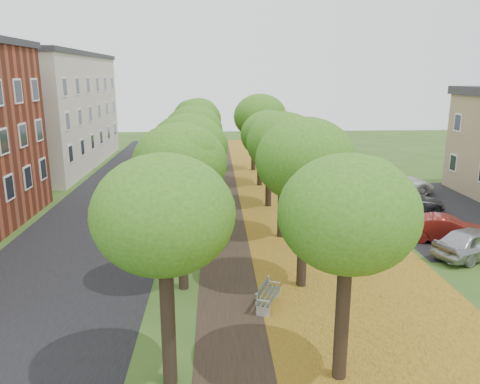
{
  "coord_description": "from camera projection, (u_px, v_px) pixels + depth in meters",
  "views": [
    {
      "loc": [
        -0.87,
        -11.55,
        8.41
      ],
      "look_at": [
        0.41,
        11.92,
        2.5
      ],
      "focal_mm": 35.0,
      "sensor_mm": 36.0,
      "label": 1
    }
  ],
  "objects": [
    {
      "name": "building_cream",
      "position": [
        39.0,
        110.0,
        43.07
      ],
      "size": [
        10.3,
        20.3,
        10.4
      ],
      "color": "beige",
      "rests_on": "ground"
    },
    {
      "name": "street_asphalt",
      "position": [
        103.0,
        222.0,
        27.41
      ],
      "size": [
        8.0,
        70.0,
        0.01
      ],
      "primitive_type": "cube",
      "color": "black",
      "rests_on": "ground"
    },
    {
      "name": "bench",
      "position": [
        268.0,
        295.0,
        17.38
      ],
      "size": [
        1.12,
        1.83,
        0.84
      ],
      "rotation": [
        0.0,
        0.0,
        1.19
      ],
      "color": "#2D382E",
      "rests_on": "ground"
    },
    {
      "name": "car_white",
      "position": [
        396.0,
        183.0,
        34.03
      ],
      "size": [
        5.35,
        2.52,
        1.48
      ],
      "primitive_type": "imported",
      "rotation": [
        0.0,
        0.0,
        1.58
      ],
      "color": "silver",
      "rests_on": "ground"
    },
    {
      "name": "car_silver",
      "position": [
        475.0,
        243.0,
        21.97
      ],
      "size": [
        4.67,
        3.29,
        1.48
      ],
      "primitive_type": "imported",
      "rotation": [
        0.0,
        0.0,
        1.97
      ],
      "color": "#ABACB0",
      "rests_on": "ground"
    },
    {
      "name": "parking_lot",
      "position": [
        443.0,
        212.0,
        29.48
      ],
      "size": [
        9.0,
        16.0,
        0.01
      ],
      "primitive_type": "cube",
      "color": "black",
      "rests_on": "ground"
    },
    {
      "name": "car_red",
      "position": [
        447.0,
        229.0,
        24.02
      ],
      "size": [
        4.37,
        2.76,
        1.36
      ],
      "primitive_type": "imported",
      "rotation": [
        0.0,
        0.0,
        1.22
      ],
      "color": "maroon",
      "rests_on": "ground"
    },
    {
      "name": "tree_row_east",
      "position": [
        275.0,
        138.0,
        26.75
      ],
      "size": [
        3.71,
        33.71,
        6.5
      ],
      "color": "black",
      "rests_on": "ground"
    },
    {
      "name": "tree_row_west",
      "position": [
        191.0,
        139.0,
        26.5
      ],
      "size": [
        3.71,
        33.71,
        6.5
      ],
      "color": "black",
      "rests_on": "ground"
    },
    {
      "name": "leaf_verge",
      "position": [
        313.0,
        219.0,
        28.06
      ],
      "size": [
        7.5,
        70.0,
        0.01
      ],
      "primitive_type": "cube",
      "color": "#B18920",
      "rests_on": "ground"
    },
    {
      "name": "car_grey",
      "position": [
        405.0,
        201.0,
        29.3
      ],
      "size": [
        4.98,
        2.18,
        1.42
      ],
      "primitive_type": "imported",
      "rotation": [
        0.0,
        0.0,
        1.53
      ],
      "color": "#323337",
      "rests_on": "ground"
    },
    {
      "name": "footpath",
      "position": [
        230.0,
        220.0,
        27.8
      ],
      "size": [
        3.2,
        70.0,
        0.01
      ],
      "primitive_type": "cube",
      "color": "black",
      "rests_on": "ground"
    },
    {
      "name": "ground",
      "position": [
        248.0,
        379.0,
        13.27
      ],
      "size": [
        120.0,
        120.0,
        0.0
      ],
      "primitive_type": "plane",
      "color": "#2D4C19",
      "rests_on": "ground"
    }
  ]
}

